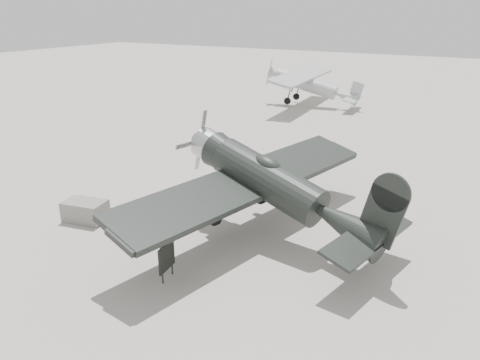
% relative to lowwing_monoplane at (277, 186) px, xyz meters
% --- Properties ---
extents(ground, '(160.00, 160.00, 0.00)m').
position_rel_lowwing_monoplane_xyz_m(ground, '(-2.16, -0.48, -2.24)').
color(ground, '#A49C92').
rests_on(ground, ground).
extents(lowwing_monoplane, '(9.52, 13.18, 4.23)m').
position_rel_lowwing_monoplane_xyz_m(lowwing_monoplane, '(0.00, 0.00, 0.00)').
color(lowwing_monoplane, black).
rests_on(lowwing_monoplane, ground).
extents(highwing_monoplane, '(8.88, 12.52, 3.55)m').
position_rel_lowwing_monoplane_xyz_m(highwing_monoplane, '(-8.66, 25.49, -0.02)').
color(highwing_monoplane, gray).
rests_on(highwing_monoplane, ground).
extents(equipment_block, '(1.94, 1.40, 0.89)m').
position_rel_lowwing_monoplane_xyz_m(equipment_block, '(-7.89, -2.48, -1.80)').
color(equipment_block, '#62605B').
rests_on(equipment_block, ground).
extents(sign_board, '(0.17, 0.94, 1.35)m').
position_rel_lowwing_monoplane_xyz_m(sign_board, '(-1.95, -4.47, -1.43)').
color(sign_board, '#333333').
rests_on(sign_board, ground).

